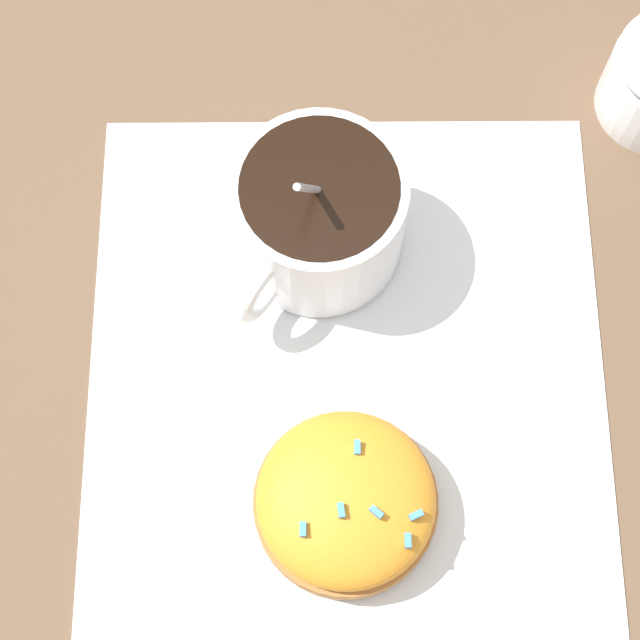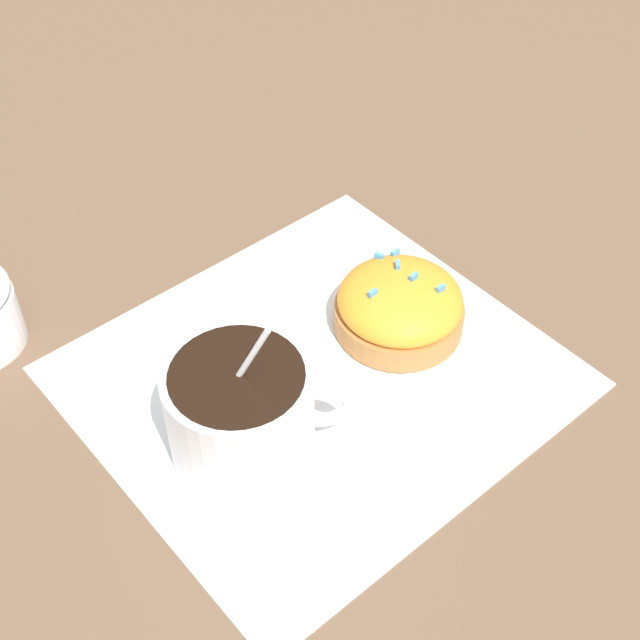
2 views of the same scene
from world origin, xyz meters
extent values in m
plane|color=brown|center=(0.00, 0.00, 0.00)|extent=(3.00, 3.00, 0.00)
cube|color=white|center=(0.00, 0.00, 0.00)|extent=(0.33, 0.30, 0.00)
cylinder|color=white|center=(-0.08, -0.01, 0.04)|extent=(0.09, 0.09, 0.07)
cylinder|color=black|center=(-0.08, -0.01, 0.07)|extent=(0.08, 0.08, 0.01)
torus|color=white|center=(-0.04, -0.04, 0.04)|extent=(0.04, 0.03, 0.04)
ellipsoid|color=silver|center=(-0.05, -0.03, 0.01)|extent=(0.03, 0.03, 0.01)
cylinder|color=silver|center=(-0.08, -0.01, 0.06)|extent=(0.04, 0.03, 0.10)
cylinder|color=#B2753D|center=(0.08, -0.01, 0.01)|extent=(0.10, 0.10, 0.02)
ellipsoid|color=orange|center=(0.08, -0.01, 0.03)|extent=(0.09, 0.09, 0.04)
cube|color=#4C99EA|center=(0.10, 0.02, 0.04)|extent=(0.01, 0.00, 0.00)
cube|color=#4C99EA|center=(0.09, 0.03, 0.04)|extent=(0.01, 0.01, 0.00)
cube|color=#4C99EA|center=(0.09, 0.01, 0.05)|extent=(0.01, 0.01, 0.00)
cube|color=#4C99EA|center=(0.09, -0.03, 0.05)|extent=(0.01, 0.00, 0.00)
cube|color=#4C99EA|center=(0.09, -0.01, 0.05)|extent=(0.01, 0.00, 0.00)
cube|color=#4C99EA|center=(0.05, 0.00, 0.05)|extent=(0.01, 0.00, 0.00)
camera|label=1|loc=(0.17, -0.03, 0.57)|focal=60.00mm
camera|label=2|loc=(-0.29, -0.30, 0.48)|focal=50.00mm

